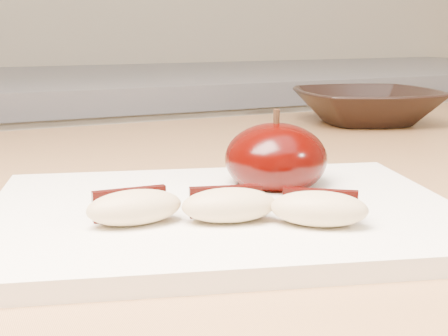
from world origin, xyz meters
name	(u,v)px	position (x,y,z in m)	size (l,w,h in m)	color
back_cabinet	(58,310)	(0.00, 1.20, 0.47)	(2.40, 0.62, 0.94)	silver
cutting_board	(224,214)	(-0.02, 0.36, 0.91)	(0.30, 0.22, 0.01)	white
apple_half	(276,159)	(0.04, 0.40, 0.93)	(0.09, 0.09, 0.06)	black
apple_wedge_a	(134,207)	(-0.08, 0.35, 0.92)	(0.06, 0.03, 0.02)	tan
apple_wedge_b	(229,205)	(-0.03, 0.33, 0.92)	(0.06, 0.04, 0.02)	tan
apple_wedge_c	(319,208)	(0.01, 0.30, 0.92)	(0.06, 0.06, 0.02)	tan
bowl	(366,106)	(0.34, 0.68, 0.92)	(0.19, 0.19, 0.05)	black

